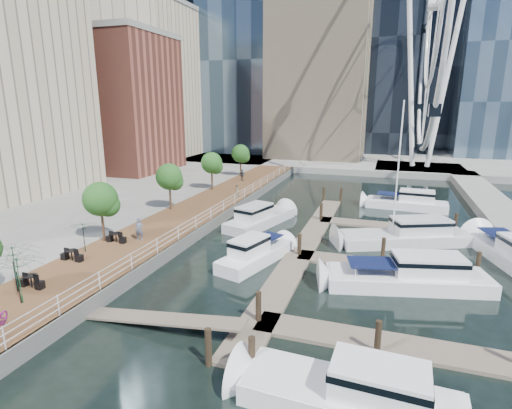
% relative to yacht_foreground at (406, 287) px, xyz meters
% --- Properties ---
extents(ground, '(520.00, 520.00, 0.00)m').
position_rel_yacht_foreground_xyz_m(ground, '(-10.55, -5.07, 0.00)').
color(ground, black).
rests_on(ground, ground).
extents(boardwalk, '(6.00, 60.00, 1.00)m').
position_rel_yacht_foreground_xyz_m(boardwalk, '(-19.55, 9.93, 0.50)').
color(boardwalk, brown).
rests_on(boardwalk, ground).
extents(seawall, '(0.25, 60.00, 1.00)m').
position_rel_yacht_foreground_xyz_m(seawall, '(-16.55, 9.93, 0.50)').
color(seawall, '#595954').
rests_on(seawall, ground).
extents(land_far, '(200.00, 114.00, 1.00)m').
position_rel_yacht_foreground_xyz_m(land_far, '(-10.55, 96.93, 0.50)').
color(land_far, gray).
rests_on(land_far, ground).
extents(pier, '(14.00, 12.00, 1.00)m').
position_rel_yacht_foreground_xyz_m(pier, '(3.45, 46.93, 0.50)').
color(pier, gray).
rests_on(pier, ground).
extents(railing, '(0.10, 60.00, 1.05)m').
position_rel_yacht_foreground_xyz_m(railing, '(-16.65, 9.93, 1.52)').
color(railing, white).
rests_on(railing, boardwalk).
extents(floating_docks, '(16.00, 34.00, 2.60)m').
position_rel_yacht_foreground_xyz_m(floating_docks, '(-2.58, 4.91, 0.49)').
color(floating_docks, '#6D6051').
rests_on(floating_docks, ground).
extents(midrise_condos, '(19.00, 67.00, 28.00)m').
position_rel_yacht_foreground_xyz_m(midrise_condos, '(-44.11, 21.75, 13.42)').
color(midrise_condos, '#BCAD8E').
rests_on(midrise_condos, ground).
extents(ferris_wheel, '(5.80, 45.60, 47.80)m').
position_rel_yacht_foreground_xyz_m(ferris_wheel, '(3.45, 46.93, 25.92)').
color(ferris_wheel, white).
rests_on(ferris_wheel, ground).
extents(street_trees, '(2.60, 42.60, 4.60)m').
position_rel_yacht_foreground_xyz_m(street_trees, '(-21.95, 8.93, 4.29)').
color(street_trees, '#3F2B1C').
rests_on(street_trees, ground).
extents(cafe_tables, '(2.50, 13.70, 0.74)m').
position_rel_yacht_foreground_xyz_m(cafe_tables, '(-20.95, -7.07, 1.37)').
color(cafe_tables, black).
rests_on(cafe_tables, ground).
extents(yacht_foreground, '(11.30, 5.37, 2.15)m').
position_rel_yacht_foreground_xyz_m(yacht_foreground, '(0.00, 0.00, 0.00)').
color(yacht_foreground, white).
rests_on(yacht_foreground, ground).
extents(pedestrian_near, '(0.75, 0.61, 1.78)m').
position_rel_yacht_foreground_xyz_m(pedestrian_near, '(-19.38, -0.16, 1.89)').
color(pedestrian_near, slate).
rests_on(pedestrian_near, boardwalk).
extents(pedestrian_mid, '(0.60, 0.76, 1.52)m').
position_rel_yacht_foreground_xyz_m(pedestrian_mid, '(-17.61, 15.93, 1.76)').
color(pedestrian_mid, '#7F7058').
rests_on(pedestrian_mid, boardwalk).
extents(pedestrian_far, '(0.98, 0.55, 1.58)m').
position_rel_yacht_foreground_xyz_m(pedestrian_far, '(-20.41, 25.43, 1.79)').
color(pedestrian_far, '#33353F').
rests_on(pedestrian_far, boardwalk).
extents(moored_yachts, '(25.97, 35.62, 11.50)m').
position_rel_yacht_foreground_xyz_m(moored_yachts, '(-0.82, 7.34, 0.00)').
color(moored_yachts, silver).
rests_on(moored_yachts, ground).
extents(cafe_seating, '(5.59, 10.72, 2.75)m').
position_rel_yacht_foreground_xyz_m(cafe_seating, '(-20.56, -8.77, 2.29)').
color(cafe_seating, '#0F3A1F').
rests_on(cafe_seating, ground).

